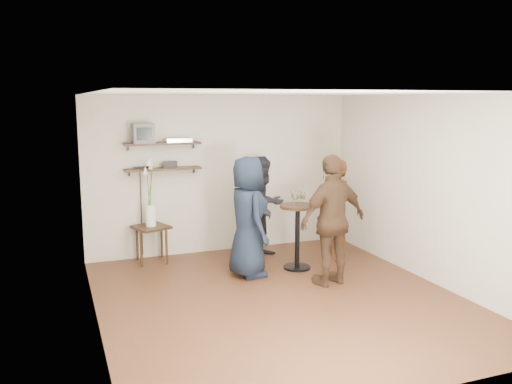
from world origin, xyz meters
The scene contains 18 objects.
room centered at (0.00, 0.00, 1.30)m, with size 4.58×5.08×2.68m.
shelf_upper centered at (-1.00, 2.38, 1.85)m, with size 1.20×0.25×0.04m, color black.
shelf_lower centered at (-1.00, 2.38, 1.45)m, with size 1.20×0.25×0.04m, color black.
crt_monitor centered at (-1.30, 2.38, 2.02)m, with size 0.32×0.30×0.30m, color #59595B.
dvd_deck centered at (-0.75, 2.38, 1.90)m, with size 0.40×0.24×0.06m, color silver.
radio centered at (-0.89, 2.38, 1.52)m, with size 0.22×0.10×0.10m, color black.
power_strip centered at (-1.32, 2.42, 1.48)m, with size 0.30×0.05×0.03m, color black.
side_table centered at (-1.25, 2.20, 0.49)m, with size 0.62×0.62×0.59m.
vase_lilies centered at (-1.25, 2.20, 0.93)m, with size 0.20×0.21×1.09m.
drinks_table centered at (0.75, 1.11, 0.63)m, with size 0.54×0.54×0.98m.
wine_glass_fl centered at (0.69, 1.06, 1.11)m, with size 0.06×0.06×0.19m.
wine_glass_fr centered at (0.83, 1.08, 1.11)m, with size 0.06×0.06×0.19m.
wine_glass_bl centered at (0.72, 1.18, 1.12)m, with size 0.07×0.07×0.21m.
wine_glass_br centered at (0.78, 1.13, 1.12)m, with size 0.07×0.07×0.20m.
person_plaid centered at (1.53, 1.34, 0.80)m, with size 0.58×0.38×1.60m, color #A81413.
person_dark centered at (0.50, 1.88, 0.82)m, with size 0.80×0.62×1.64m, color black.
person_navy centered at (-0.06, 1.05, 0.87)m, with size 0.85×0.55×1.74m, color black.
person_brown centered at (0.91, 0.31, 0.90)m, with size 1.06×0.44×1.81m, color #432D1D.
Camera 1 is at (-2.64, -6.07, 2.53)m, focal length 38.00 mm.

